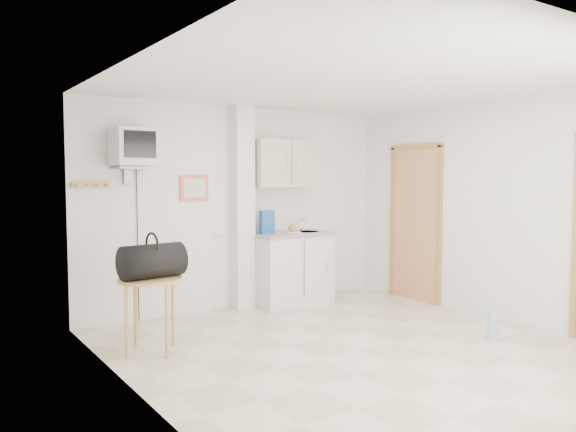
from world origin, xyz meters
TOP-DOWN VIEW (x-y plane):
  - ground at (0.00, 0.00)m, footprint 4.50×4.50m
  - room_envelope at (0.24, 0.09)m, footprint 4.24×4.54m
  - kitchenette at (0.57, 2.00)m, footprint 1.03×0.58m
  - crt_television at (-1.45, 2.02)m, footprint 0.44×0.45m
  - round_table at (-1.65, 1.05)m, footprint 0.59×0.59m
  - duffel_bag at (-1.63, 1.03)m, footprint 0.61×0.38m
  - water_bottle at (1.32, -0.51)m, footprint 0.11×0.11m

SIDE VIEW (x-z plane):
  - ground at x=0.00m, z-range 0.00..0.00m
  - water_bottle at x=1.32m, z-range -0.02..0.31m
  - round_table at x=-1.65m, z-range 0.25..0.94m
  - kitchenette at x=0.57m, z-range -0.25..1.85m
  - duffel_bag at x=-1.63m, z-range 0.65..1.07m
  - room_envelope at x=0.24m, z-range 0.26..2.81m
  - crt_television at x=-1.45m, z-range 0.86..3.01m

